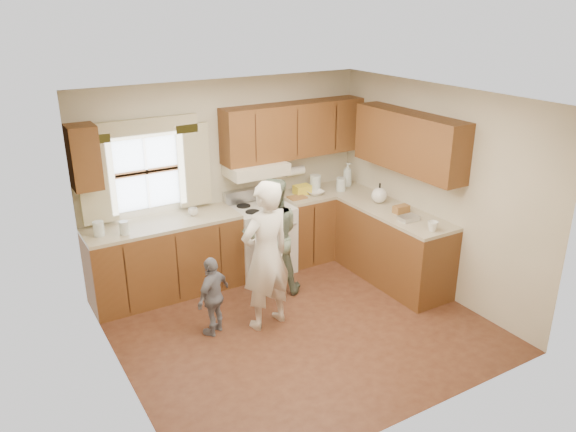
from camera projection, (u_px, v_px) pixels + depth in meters
room at (300, 221)px, 5.78m from camera, size 3.80×3.80×3.80m
kitchen_fixtures at (296, 215)px, 7.09m from camera, size 3.80×2.25×2.15m
stove at (261, 237)px, 7.36m from camera, size 0.76×0.67×1.07m
woman_left at (266, 256)px, 5.97m from camera, size 0.66×0.49×1.67m
woman_right at (272, 236)px, 6.72m from camera, size 0.87×0.79×1.46m
child at (213, 296)px, 5.95m from camera, size 0.56×0.46×0.89m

